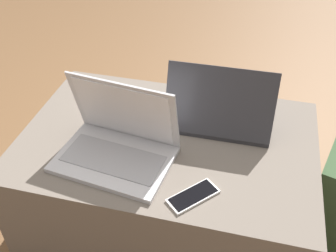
{
  "coord_description": "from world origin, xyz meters",
  "views": [
    {
      "loc": [
        0.25,
        -0.99,
        1.33
      ],
      "look_at": [
        0.01,
        -0.03,
        0.54
      ],
      "focal_mm": 42.0,
      "sensor_mm": 36.0,
      "label": 1
    }
  ],
  "objects": [
    {
      "name": "laptop_near",
      "position": [
        -0.13,
        -0.12,
        0.51
      ],
      "size": [
        0.39,
        0.29,
        0.26
      ],
      "rotation": [
        0.0,
        0.0,
        -0.13
      ],
      "color": "silver",
      "rests_on": "ottoman"
    },
    {
      "name": "laptop_far",
      "position": [
        0.16,
        0.12,
        0.51
      ],
      "size": [
        0.36,
        0.25,
        0.24
      ],
      "rotation": [
        0.0,
        0.0,
        3.15
      ],
      "color": "#333338",
      "rests_on": "ottoman"
    },
    {
      "name": "ground_plane",
      "position": [
        0.0,
        0.0,
        0.0
      ],
      "size": [
        14.0,
        14.0,
        0.0
      ],
      "primitive_type": "plane",
      "color": "brown"
    },
    {
      "name": "cell_phone",
      "position": [
        0.14,
        -0.24,
        0.46
      ],
      "size": [
        0.15,
        0.16,
        0.01
      ],
      "rotation": [
        0.0,
        0.0,
        5.55
      ],
      "color": "white",
      "rests_on": "ottoman"
    },
    {
      "name": "ottoman",
      "position": [
        0.0,
        0.0,
        0.23
      ],
      "size": [
        1.01,
        0.67,
        0.46
      ],
      "color": "#3D3832",
      "rests_on": "ground_plane"
    }
  ]
}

